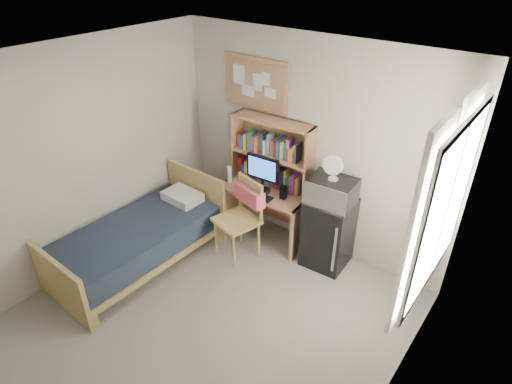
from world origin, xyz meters
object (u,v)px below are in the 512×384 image
Objects in this scene: bed at (138,245)px; speaker_left at (243,179)px; desk_fan at (334,168)px; monitor at (263,175)px; bulletin_board at (255,84)px; desk at (265,213)px; desk_chair at (237,220)px; speaker_right at (283,192)px; microwave at (332,191)px; mini_fridge at (328,232)px.

speaker_left reaches higher than bed.
monitor is at bearing -179.39° from desk_fan.
desk is at bearing -37.67° from bulletin_board.
speaker_right is (0.34, 0.48, 0.29)m from desk_chair.
desk is 1.12m from microwave.
microwave is (0.91, 0.01, 0.65)m from desk.
microwave is at bearing 0.73° from speaker_left.
bed is at bearing -106.78° from bulletin_board.
speaker_left is at bearing -168.69° from desk.
speaker_right is at bearing -177.03° from mini_fridge.
desk is 0.53m from speaker_left.
desk is 0.59× the size of bed.
monitor reaches higher than microwave.
speaker_right is (0.30, 0.02, -0.15)m from monitor.
desk_chair is at bearing -154.70° from microwave.
bulletin_board reaches higher than desk_chair.
desk_fan is (0.91, 0.07, 0.35)m from monitor.
monitor is at bearing -178.13° from mini_fridge.
microwave is (0.95, 0.53, 0.50)m from desk_chair.
desk is 0.54m from desk_chair.
speaker_right is 0.79m from desk_fan.
microwave is (1.78, 1.38, 0.74)m from bed.
desk_chair is (0.33, -0.81, -1.41)m from bulletin_board.
desk_chair reaches higher than mini_fridge.
monitor is 0.33m from speaker_right.
bulletin_board is at bearing 138.79° from desk.
desk_fan is (1.21, 0.09, 0.51)m from speaker_left.
desk_chair is 0.64m from monitor.
desk is 6.73× the size of speaker_right.
speaker_left is at bearing -179.63° from microwave.
desk_chair is 6.00× the size of speaker_right.
bed is at bearing -146.17° from microwave.
bulletin_board reaches higher than speaker_right.
desk_chair is 1.20m from microwave.
bulletin_board is 5.54× the size of speaker_right.
bed is (-0.83, -0.85, -0.24)m from desk_chair.
desk_fan is (0.95, 0.53, 0.79)m from desk_chair.
speaker_left reaches higher than desk.
bulletin_board is at bearing 163.90° from microwave.
monitor reaches higher than desk.
speaker_right is at bearing -178.91° from microwave.
bed is 3.81× the size of microwave.
speaker_left reaches higher than mini_fridge.
mini_fridge is 0.71m from speaker_right.
microwave is 1.84× the size of desk_fan.
desk_chair is at bearing -154.70° from desk_fan.
bulletin_board is at bearing 133.76° from monitor.
monitor is at bearing -180.00° from speaker_right.
bed is 12.58× the size of speaker_left.
mini_fridge is at bearing -1.55° from desk.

